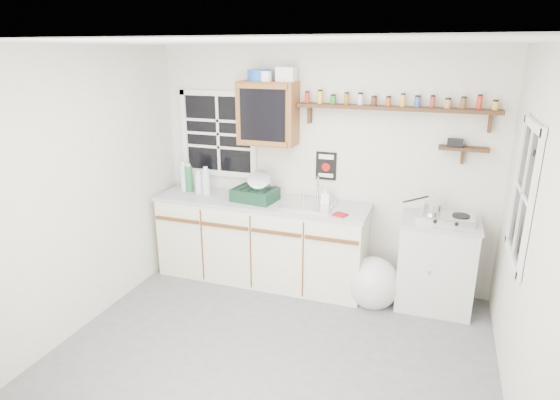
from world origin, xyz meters
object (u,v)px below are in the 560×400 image
Objects in this scene: main_cabinet at (261,240)px; dish_rack at (256,191)px; hotplate at (446,218)px; spice_shelf at (395,107)px; right_cabinet at (436,263)px; upper_cabinet at (268,113)px.

dish_rack reaches higher than main_cabinet.
hotplate is (1.88, 0.01, 0.48)m from main_cabinet.
spice_shelf reaches higher than dish_rack.
right_cabinet is 1.96m from dish_rack.
upper_cabinet is 2.04m from hotplate.
upper_cabinet is 1.21× the size of hotplate.
hotplate is at bearing -4.30° from upper_cabinet.
upper_cabinet is 1.34× the size of dish_rack.
upper_cabinet is at bearing 176.24° from right_cabinet.
upper_cabinet is at bearing 74.60° from dish_rack.
main_cabinet is at bearing -103.68° from upper_cabinet.
spice_shelf is at bearing 9.25° from main_cabinet.
dish_rack is 1.91m from hotplate.
upper_cabinet is 0.82m from dish_rack.
dish_rack is at bearing -178.44° from right_cabinet.
main_cabinet is 0.57m from dish_rack.
right_cabinet is at bearing 0.79° from main_cabinet.
main_cabinet is 1.37m from upper_cabinet.
right_cabinet is 2.26m from upper_cabinet.
upper_cabinet reaches higher than hotplate.
upper_cabinet reaches higher than main_cabinet.
hotplate reaches higher than main_cabinet.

